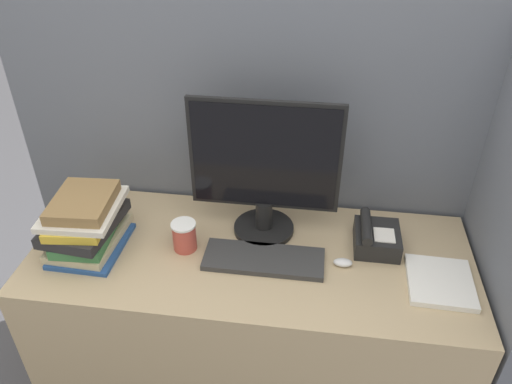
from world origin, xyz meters
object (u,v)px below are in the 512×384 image
keyboard (264,259)px  mouse (343,263)px  coffee_cup (184,236)px  book_stack (86,222)px  monitor (264,172)px  desk_telephone (376,238)px

keyboard → mouse: bearing=3.7°
keyboard → coffee_cup: (-0.29, 0.03, 0.05)m
mouse → book_stack: book_stack is taller
monitor → mouse: 0.41m
keyboard → book_stack: 0.63m
desk_telephone → monitor: bearing=174.3°
mouse → coffee_cup: 0.56m
monitor → mouse: monitor is taller
book_stack → coffee_cup: bearing=5.0°
monitor → coffee_cup: 0.36m
monitor → book_stack: 0.65m
coffee_cup → monitor: bearing=28.0°
monitor → coffee_cup: bearing=-152.0°
mouse → book_stack: 0.90m
monitor → desk_telephone: size_ratio=2.91×
mouse → book_stack: bearing=-179.0°
desk_telephone → keyboard: bearing=-160.9°
mouse → coffee_cup: (-0.56, 0.01, 0.04)m
coffee_cup → keyboard: bearing=-6.5°
monitor → coffee_cup: monitor is taller
coffee_cup → desk_telephone: bearing=8.5°
monitor → coffee_cup: size_ratio=4.78×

